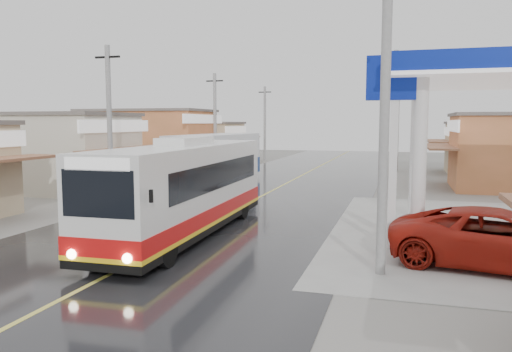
{
  "coord_description": "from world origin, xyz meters",
  "views": [
    {
      "loc": [
        7.48,
        -13.53,
        4.08
      ],
      "look_at": [
        2.04,
        4.95,
        2.03
      ],
      "focal_mm": 35.0,
      "sensor_mm": 36.0,
      "label": 1
    }
  ],
  "objects_px": {
    "jeepney": "(502,239)",
    "cyclist": "(186,188)",
    "second_bus": "(216,158)",
    "tricycle_far": "(147,169)",
    "coach_bus": "(187,189)",
    "tyre_stack": "(78,206)",
    "tricycle_near": "(116,177)"
  },
  "relations": [
    {
      "from": "coach_bus",
      "to": "tyre_stack",
      "type": "distance_m",
      "value": 8.03
    },
    {
      "from": "cyclist",
      "to": "tricycle_far",
      "type": "xyz_separation_m",
      "value": [
        -5.09,
        5.1,
        0.46
      ]
    },
    {
      "from": "jeepney",
      "to": "tricycle_far",
      "type": "bearing_deg",
      "value": 63.62
    },
    {
      "from": "coach_bus",
      "to": "tricycle_far",
      "type": "relative_size",
      "value": 4.04
    },
    {
      "from": "cyclist",
      "to": "tricycle_far",
      "type": "distance_m",
      "value": 7.22
    },
    {
      "from": "jeepney",
      "to": "tricycle_near",
      "type": "xyz_separation_m",
      "value": [
        -18.86,
        10.51,
        0.08
      ]
    },
    {
      "from": "jeepney",
      "to": "cyclist",
      "type": "bearing_deg",
      "value": 66.99
    },
    {
      "from": "cyclist",
      "to": "tricycle_far",
      "type": "relative_size",
      "value": 0.66
    },
    {
      "from": "tyre_stack",
      "to": "cyclist",
      "type": "bearing_deg",
      "value": 53.04
    },
    {
      "from": "second_bus",
      "to": "tricycle_far",
      "type": "distance_m",
      "value": 4.62
    },
    {
      "from": "second_bus",
      "to": "tricycle_near",
      "type": "bearing_deg",
      "value": -126.12
    },
    {
      "from": "jeepney",
      "to": "coach_bus",
      "type": "bearing_deg",
      "value": 93.39
    },
    {
      "from": "second_bus",
      "to": "tricycle_far",
      "type": "relative_size",
      "value": 3.57
    },
    {
      "from": "cyclist",
      "to": "coach_bus",
      "type": "bearing_deg",
      "value": -66.71
    },
    {
      "from": "second_bus",
      "to": "tyre_stack",
      "type": "xyz_separation_m",
      "value": [
        -2.7,
        -11.01,
        -1.57
      ]
    },
    {
      "from": "jeepney",
      "to": "tricycle_near",
      "type": "relative_size",
      "value": 2.73
    },
    {
      "from": "coach_bus",
      "to": "cyclist",
      "type": "xyz_separation_m",
      "value": [
        -3.68,
        7.97,
        -1.1
      ]
    },
    {
      "from": "coach_bus",
      "to": "second_bus",
      "type": "distance_m",
      "value": 15.08
    },
    {
      "from": "tricycle_near",
      "to": "tyre_stack",
      "type": "height_order",
      "value": "tricycle_near"
    },
    {
      "from": "coach_bus",
      "to": "tricycle_near",
      "type": "distance_m",
      "value": 12.66
    },
    {
      "from": "jeepney",
      "to": "second_bus",
      "type": "bearing_deg",
      "value": 53.65
    },
    {
      "from": "tricycle_near",
      "to": "second_bus",
      "type": "bearing_deg",
      "value": 35.65
    },
    {
      "from": "coach_bus",
      "to": "tyre_stack",
      "type": "relative_size",
      "value": 13.48
    },
    {
      "from": "coach_bus",
      "to": "second_bus",
      "type": "height_order",
      "value": "coach_bus"
    },
    {
      "from": "cyclist",
      "to": "tricycle_near",
      "type": "bearing_deg",
      "value": 164.88
    },
    {
      "from": "cyclist",
      "to": "tricycle_far",
      "type": "bearing_deg",
      "value": 133.44
    },
    {
      "from": "second_bus",
      "to": "jeepney",
      "type": "relative_size",
      "value": 1.68
    },
    {
      "from": "coach_bus",
      "to": "cyclist",
      "type": "distance_m",
      "value": 8.85
    },
    {
      "from": "jeepney",
      "to": "tyre_stack",
      "type": "height_order",
      "value": "jeepney"
    },
    {
      "from": "second_bus",
      "to": "jeepney",
      "type": "xyz_separation_m",
      "value": [
        14.59,
        -15.75,
        -0.95
      ]
    },
    {
      "from": "tricycle_far",
      "to": "tyre_stack",
      "type": "distance_m",
      "value": 9.83
    },
    {
      "from": "jeepney",
      "to": "tyre_stack",
      "type": "relative_size",
      "value": 7.08
    }
  ]
}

